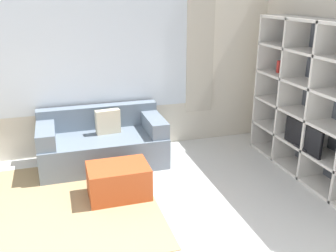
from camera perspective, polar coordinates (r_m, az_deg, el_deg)
wall_back at (r=5.56m, az=-12.62°, el=9.29°), size 6.96×0.11×2.70m
area_rug at (r=4.58m, az=-21.37°, el=-12.09°), size 2.99×2.28×0.01m
shelving_unit at (r=5.01m, az=22.48°, el=2.93°), size 0.41×2.50×2.02m
couch_main at (r=5.38m, az=-9.96°, el=-2.61°), size 1.72×0.90×0.77m
ottoman at (r=4.53m, az=-7.54°, el=-8.32°), size 0.71×0.52×0.40m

